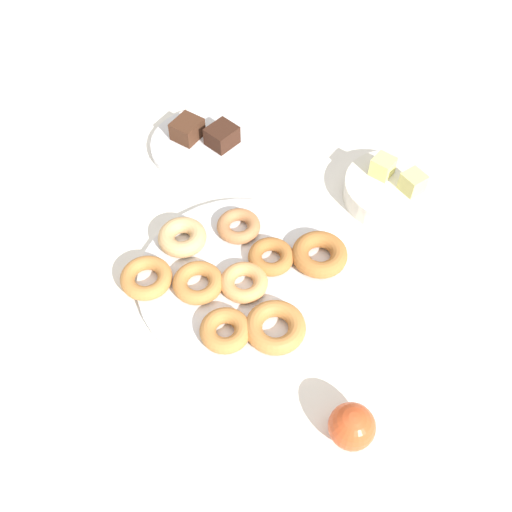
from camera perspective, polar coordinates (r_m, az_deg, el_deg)
name	(u,v)px	position (r m, az deg, el deg)	size (l,w,h in m)	color
ground_plane	(242,280)	(0.97, -1.38, -2.38)	(2.40, 2.40, 0.00)	white
donut_plate	(242,278)	(0.97, -1.39, -2.17)	(0.34, 0.34, 0.01)	silver
donut_0	(225,330)	(0.90, -3.01, -7.23)	(0.08, 0.08, 0.03)	#BC7A3D
donut_1	(239,226)	(1.01, -1.70, 2.93)	(0.08, 0.08, 0.02)	#B27547
donut_2	(271,257)	(0.97, 1.46, -0.06)	(0.08, 0.08, 0.02)	#AD6B33
donut_3	(198,283)	(0.95, -5.66, -2.59)	(0.08, 0.08, 0.02)	#BC7A3D
donut_4	(320,254)	(0.98, 6.20, 0.16)	(0.09, 0.09, 0.03)	#AD6B33
donut_5	(244,282)	(0.94, -1.18, -2.58)	(0.08, 0.08, 0.02)	tan
donut_6	(275,327)	(0.90, 1.89, -6.92)	(0.09, 0.09, 0.03)	#BC7A3D
donut_7	(146,278)	(0.96, -10.62, -2.10)	(0.08, 0.08, 0.02)	#BC7A3D
donut_8	(182,237)	(1.00, -7.19, 1.83)	(0.08, 0.08, 0.03)	tan
cake_plate	(204,145)	(1.18, -5.08, 10.73)	(0.21, 0.21, 0.02)	silver
brownie_near	(187,129)	(1.18, -6.70, 12.15)	(0.05, 0.05, 0.04)	#472819
brownie_far	(222,136)	(1.16, -3.34, 11.59)	(0.05, 0.05, 0.04)	#381E14
fruit_bowl	(391,190)	(1.10, 13.01, 6.23)	(0.17, 0.17, 0.04)	silver
melon_chunk_left	(383,167)	(1.09, 12.22, 8.50)	(0.04, 0.04, 0.04)	#DBD67A
melon_chunk_right	(413,182)	(1.07, 15.00, 6.93)	(0.04, 0.04, 0.04)	#DBD67A
apple	(352,426)	(0.83, 9.30, -16.04)	(0.06, 0.06, 0.06)	#CC4C23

